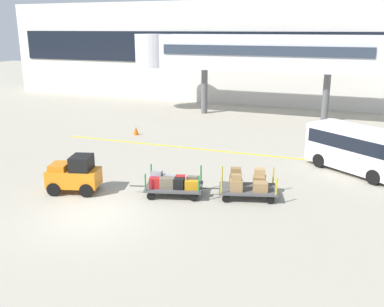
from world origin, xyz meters
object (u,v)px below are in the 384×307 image
(shuttle_van, at_px, (359,147))
(baggage_cart_lead, at_px, (173,184))
(baggage_tug, at_px, (75,175))
(baggage_cart_middle, at_px, (248,184))
(safety_cone_near, at_px, (136,131))

(shuttle_van, bearing_deg, baggage_cart_lead, -139.75)
(baggage_tug, relative_size, baggage_cart_middle, 0.75)
(shuttle_van, xyz_separation_m, safety_cone_near, (-13.35, 2.73, -0.96))
(baggage_tug, height_order, shuttle_van, shuttle_van)
(baggage_cart_lead, bearing_deg, baggage_tug, -164.07)
(shuttle_van, height_order, safety_cone_near, shuttle_van)
(baggage_cart_middle, height_order, safety_cone_near, baggage_cart_middle)
(baggage_tug, bearing_deg, safety_cone_near, 103.97)
(baggage_cart_lead, relative_size, safety_cone_near, 5.61)
(baggage_cart_middle, xyz_separation_m, safety_cone_near, (-9.29, 7.73, -0.28))
(baggage_tug, xyz_separation_m, baggage_cart_middle, (6.87, 2.03, -0.20))
(baggage_tug, xyz_separation_m, safety_cone_near, (-2.43, 9.76, -0.48))
(baggage_cart_lead, bearing_deg, shuttle_van, 40.25)
(baggage_cart_middle, distance_m, safety_cone_near, 12.09)
(safety_cone_near, bearing_deg, shuttle_van, -11.56)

